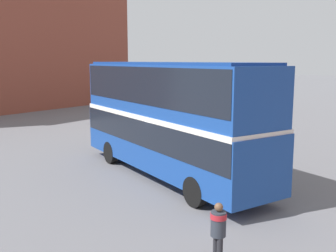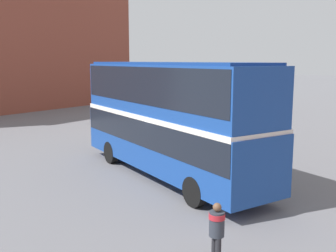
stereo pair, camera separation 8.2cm
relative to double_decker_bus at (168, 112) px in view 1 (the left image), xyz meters
The scene contains 5 objects.
ground_plane 2.93m from the double_decker_bus, 16.09° to the right, with size 240.00×240.00×0.00m, color slate.
double_decker_bus is the anchor object (origin of this frame).
pedestrian_foreground 7.64m from the double_decker_bus, 44.64° to the right, with size 0.54×0.54×1.56m.
parked_car_kerb_near 18.37m from the double_decker_bus, 107.98° to the left, with size 4.55×2.14×1.61m.
parked_car_kerb_far 9.25m from the double_decker_bus, 106.06° to the left, with size 4.55×1.92×1.48m.
Camera 1 is at (8.38, -12.57, 4.80)m, focal length 42.00 mm.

